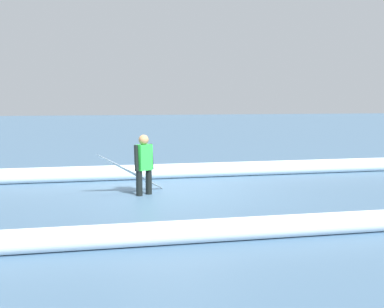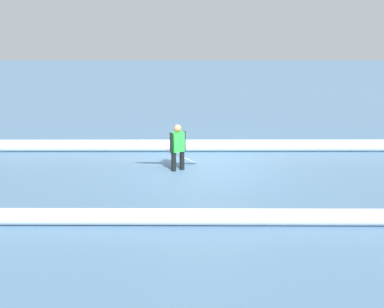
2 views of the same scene
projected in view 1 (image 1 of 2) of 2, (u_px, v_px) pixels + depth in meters
ground_plane at (176, 193)px, 12.26m from camera, size 126.67×126.67×0.00m
surfer at (144, 162)px, 11.91m from camera, size 0.45×0.43×1.33m
surfboard at (131, 172)px, 12.24m from camera, size 1.71×1.01×0.96m
wave_crest_foreground at (171, 171)px, 14.51m from camera, size 25.36×0.61×0.39m
wave_crest_midground at (111, 236)px, 7.67m from camera, size 15.79×0.60×0.35m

